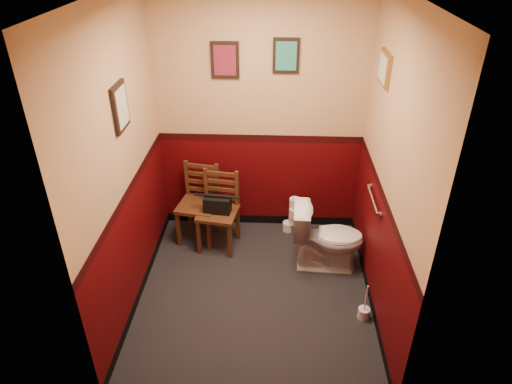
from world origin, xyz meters
TOP-DOWN VIEW (x-y plane):
  - floor at (0.00, 0.00)m, footprint 2.20×2.40m
  - wall_back at (0.00, 1.20)m, footprint 2.20×0.00m
  - wall_front at (0.00, -1.20)m, footprint 2.20×0.00m
  - wall_left at (-1.10, 0.00)m, footprint 0.00×2.40m
  - wall_right at (1.10, 0.00)m, footprint 0.00×2.40m
  - grab_bar at (1.07, 0.25)m, footprint 0.05×0.56m
  - framed_print_back_a at (-0.35, 1.18)m, footprint 0.28×0.04m
  - framed_print_back_b at (0.25, 1.18)m, footprint 0.26×0.04m
  - framed_print_left at (-1.08, 0.10)m, footprint 0.04×0.30m
  - framed_print_right at (1.08, 0.60)m, footprint 0.04×0.34m
  - toilet at (0.72, 0.45)m, footprint 0.74×0.44m
  - toilet_brush at (1.01, -0.28)m, footprint 0.11×0.11m
  - chair_left at (-0.66, 0.91)m, footprint 0.48×0.48m
  - chair_right at (-0.43, 0.78)m, footprint 0.46×0.46m
  - handbag at (-0.43, 0.74)m, footprint 0.30×0.17m
  - tp_stack at (0.40, 1.06)m, footprint 0.25×0.15m

SIDE VIEW (x-z plane):
  - floor at x=0.00m, z-range 0.00..0.00m
  - toilet_brush at x=1.01m, z-range -0.13..0.25m
  - tp_stack at x=0.40m, z-range -0.03..0.40m
  - toilet at x=0.72m, z-range 0.00..0.71m
  - chair_right at x=-0.43m, z-range 0.00..0.87m
  - chair_left at x=-0.66m, z-range 0.00..0.88m
  - handbag at x=-0.43m, z-range 0.44..0.64m
  - grab_bar at x=1.07m, z-range 0.92..0.98m
  - wall_back at x=0.00m, z-range 0.00..2.70m
  - wall_front at x=0.00m, z-range 0.00..2.70m
  - wall_left at x=-1.10m, z-range 0.00..2.70m
  - wall_right at x=1.10m, z-range 0.00..2.70m
  - framed_print_left at x=-1.08m, z-range 1.66..2.04m
  - framed_print_back_a at x=-0.35m, z-range 1.77..2.13m
  - framed_print_back_b at x=0.25m, z-range 1.83..2.17m
  - framed_print_right at x=1.08m, z-range 1.91..2.19m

